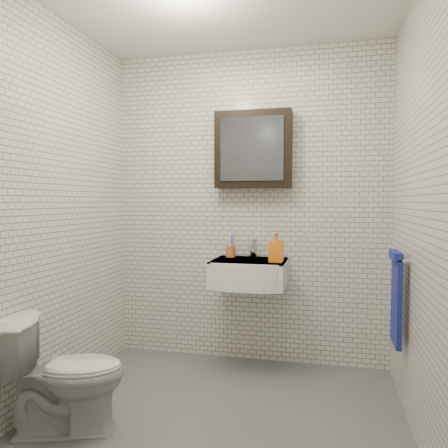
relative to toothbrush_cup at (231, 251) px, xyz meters
name	(u,v)px	position (x,y,z in m)	size (l,w,h in m)	color
ground	(218,416)	(0.13, -0.91, -0.90)	(2.20, 2.00, 0.01)	#53575C
room_shell	(218,172)	(0.13, -0.91, 0.56)	(2.22, 2.02, 2.51)	silver
washbasin	(248,273)	(0.18, -0.17, -0.15)	(0.55, 0.50, 0.20)	white
faucet	(253,249)	(0.18, 0.02, 0.02)	(0.06, 0.20, 0.15)	silver
mirror_cabinet	(253,150)	(0.18, 0.02, 0.80)	(0.60, 0.15, 0.60)	black
towel_rail	(397,294)	(1.17, -0.56, -0.18)	(0.09, 0.30, 0.58)	silver
toothbrush_cup	(231,251)	(0.00, 0.00, 0.00)	(0.09, 0.09, 0.21)	#C76231
soap_bottle	(276,247)	(0.39, -0.21, 0.06)	(0.10, 0.10, 0.22)	orange
toilet	(65,373)	(-0.67, -1.26, -0.57)	(0.37, 0.65, 0.66)	silver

